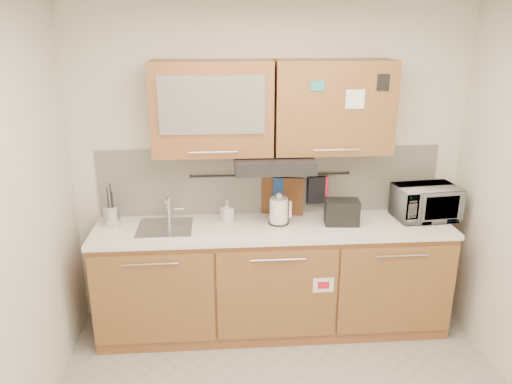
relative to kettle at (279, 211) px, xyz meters
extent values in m
plane|color=silver|center=(-0.05, 0.27, 0.28)|extent=(3.20, 0.00, 3.20)
cube|color=#996136|center=(-0.05, -0.03, -0.58)|extent=(2.80, 0.60, 0.88)
cube|color=black|center=(-0.05, -0.03, -0.97)|extent=(2.80, 0.54, 0.10)
cube|color=olive|center=(-0.98, -0.35, -0.55)|extent=(0.91, 0.02, 0.74)
cylinder|color=silver|center=(-0.98, -0.37, -0.24)|extent=(0.41, 0.01, 0.01)
cube|color=olive|center=(-0.05, -0.35, -0.55)|extent=(0.91, 0.02, 0.74)
cylinder|color=silver|center=(-0.05, -0.37, -0.24)|extent=(0.41, 0.01, 0.01)
cube|color=olive|center=(0.89, -0.35, -0.55)|extent=(0.91, 0.02, 0.74)
cylinder|color=silver|center=(0.89, -0.37, -0.24)|extent=(0.41, 0.01, 0.01)
cube|color=white|center=(-0.05, -0.04, -0.12)|extent=(2.82, 0.62, 0.04)
cube|color=silver|center=(-0.05, 0.25, 0.18)|extent=(2.80, 0.02, 0.56)
cube|color=#996136|center=(-0.51, 0.09, 0.81)|extent=(0.90, 0.35, 0.70)
cube|color=silver|center=(-0.51, -0.09, 0.86)|extent=(0.76, 0.02, 0.42)
cube|color=olive|center=(0.41, 0.09, 0.81)|extent=(0.90, 0.35, 0.70)
cube|color=white|center=(0.53, -0.09, 0.89)|extent=(0.14, 0.00, 0.14)
cube|color=black|center=(-0.05, 0.02, 0.40)|extent=(0.60, 0.46, 0.10)
cube|color=silver|center=(-0.90, -0.03, -0.11)|extent=(0.42, 0.40, 0.03)
cylinder|color=silver|center=(-0.88, 0.13, 0.02)|extent=(0.03, 0.03, 0.24)
cylinder|color=silver|center=(-0.88, 0.05, 0.12)|extent=(0.02, 0.18, 0.02)
cylinder|color=black|center=(-0.05, 0.22, 0.24)|extent=(1.30, 0.02, 0.02)
cylinder|color=silver|center=(-1.31, 0.05, -0.02)|extent=(0.17, 0.17, 0.17)
cylinder|color=black|center=(-1.33, 0.06, 0.06)|extent=(0.01, 0.01, 0.32)
cylinder|color=black|center=(-1.29, 0.03, 0.04)|extent=(0.01, 0.01, 0.29)
cylinder|color=black|center=(-1.31, 0.07, 0.07)|extent=(0.01, 0.01, 0.34)
cylinder|color=black|center=(-1.33, 0.03, 0.02)|extent=(0.01, 0.01, 0.25)
cylinder|color=white|center=(0.00, 0.00, 0.00)|extent=(0.15, 0.15, 0.21)
sphere|color=white|center=(0.00, 0.00, 0.13)|extent=(0.05, 0.05, 0.05)
cube|color=white|center=(0.09, 0.01, 0.01)|extent=(0.02, 0.03, 0.14)
cylinder|color=black|center=(0.00, 0.00, -0.09)|extent=(0.16, 0.16, 0.01)
cube|color=black|center=(0.49, -0.05, 0.00)|extent=(0.28, 0.18, 0.20)
cube|color=black|center=(0.45, -0.05, 0.09)|extent=(0.08, 0.12, 0.01)
cube|color=black|center=(0.54, -0.06, 0.09)|extent=(0.08, 0.12, 0.01)
imported|color=#999999|center=(1.20, 0.02, 0.03)|extent=(0.52, 0.38, 0.27)
imported|color=#999999|center=(-0.41, 0.06, -0.01)|extent=(0.11, 0.11, 0.18)
cube|color=brown|center=(0.05, 0.20, 0.00)|extent=(0.34, 0.12, 0.43)
cube|color=navy|center=(0.03, 0.20, 0.13)|extent=(0.11, 0.03, 0.19)
cube|color=black|center=(0.33, 0.20, 0.10)|extent=(0.15, 0.06, 0.23)
cube|color=red|center=(0.36, 0.20, 0.13)|extent=(0.15, 0.03, 0.18)
camera|label=1|loc=(-0.46, -3.67, 1.39)|focal=35.00mm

